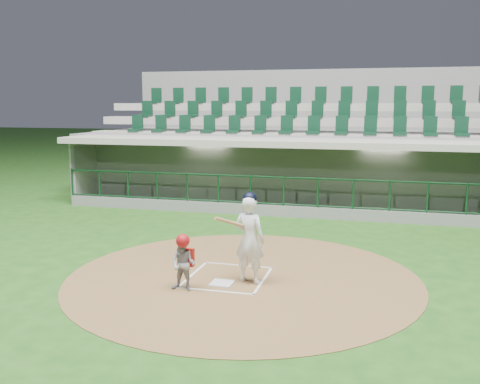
# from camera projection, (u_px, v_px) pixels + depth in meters

# --- Properties ---
(ground) EXTENTS (120.00, 120.00, 0.00)m
(ground) POSITION_uv_depth(u_px,v_px,m) (232.00, 273.00, 11.22)
(ground) COLOR #1D4914
(ground) RESTS_ON ground
(dirt_circle) EXTENTS (7.20, 7.20, 0.01)m
(dirt_circle) POSITION_uv_depth(u_px,v_px,m) (243.00, 277.00, 10.95)
(dirt_circle) COLOR brown
(dirt_circle) RESTS_ON ground
(home_plate) EXTENTS (0.43, 0.43, 0.02)m
(home_plate) POSITION_uv_depth(u_px,v_px,m) (222.00, 283.00, 10.54)
(home_plate) COLOR silver
(home_plate) RESTS_ON dirt_circle
(batter_box_chalk) EXTENTS (1.55, 1.80, 0.01)m
(batter_box_chalk) POSITION_uv_depth(u_px,v_px,m) (228.00, 277.00, 10.93)
(batter_box_chalk) COLOR white
(batter_box_chalk) RESTS_ON ground
(dugout_structure) EXTENTS (16.40, 3.70, 3.00)m
(dugout_structure) POSITION_uv_depth(u_px,v_px,m) (298.00, 179.00, 18.47)
(dugout_structure) COLOR slate
(dugout_structure) RESTS_ON ground
(seating_deck) EXTENTS (17.00, 6.72, 5.15)m
(seating_deck) POSITION_uv_depth(u_px,v_px,m) (306.00, 157.00, 21.38)
(seating_deck) COLOR slate
(seating_deck) RESTS_ON ground
(batter) EXTENTS (0.90, 0.92, 1.82)m
(batter) POSITION_uv_depth(u_px,v_px,m) (249.00, 238.00, 10.49)
(batter) COLOR white
(batter) RESTS_ON dirt_circle
(catcher) EXTENTS (0.53, 0.43, 1.10)m
(catcher) POSITION_uv_depth(u_px,v_px,m) (183.00, 262.00, 10.10)
(catcher) COLOR #939398
(catcher) RESTS_ON dirt_circle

